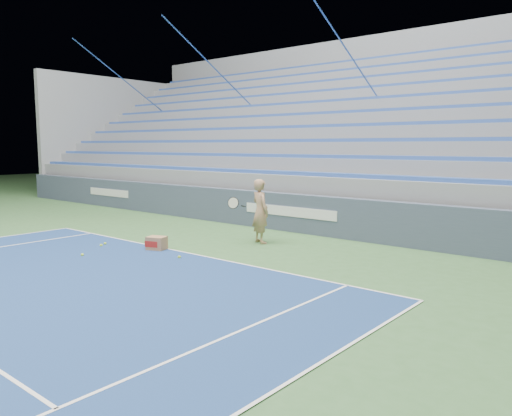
# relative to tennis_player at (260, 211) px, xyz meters

# --- Properties ---
(sponsor_barrier) EXTENTS (30.00, 0.32, 1.10)m
(sponsor_barrier) POSITION_rel_tennis_player_xyz_m (-0.40, 1.95, -0.27)
(sponsor_barrier) COLOR #3C475B
(sponsor_barrier) RESTS_ON ground
(bleachers) EXTENTS (31.00, 9.15, 7.30)m
(bleachers) POSITION_rel_tennis_player_xyz_m (-0.40, 7.67, 1.53)
(bleachers) COLOR gray
(bleachers) RESTS_ON ground
(tennis_player) EXTENTS (0.96, 0.91, 1.64)m
(tennis_player) POSITION_rel_tennis_player_xyz_m (0.00, 0.00, 0.00)
(tennis_player) COLOR tan
(tennis_player) RESTS_ON ground
(ball_box) EXTENTS (0.52, 0.46, 0.33)m
(ball_box) POSITION_rel_tennis_player_xyz_m (-1.35, -2.26, -0.66)
(ball_box) COLOR #9A6E4A
(ball_box) RESTS_ON ground
(tennis_ball_0) EXTENTS (0.07, 0.07, 0.07)m
(tennis_ball_0) POSITION_rel_tennis_player_xyz_m (-2.72, -2.90, -0.79)
(tennis_ball_0) COLOR #C4F031
(tennis_ball_0) RESTS_ON ground
(tennis_ball_1) EXTENTS (0.07, 0.07, 0.07)m
(tennis_ball_1) POSITION_rel_tennis_player_xyz_m (-2.84, -2.71, -0.79)
(tennis_ball_1) COLOR #C4F031
(tennis_ball_1) RESTS_ON ground
(tennis_ball_2) EXTENTS (0.07, 0.07, 0.07)m
(tennis_ball_2) POSITION_rel_tennis_player_xyz_m (-2.09, -3.79, -0.79)
(tennis_ball_2) COLOR #C4F031
(tennis_ball_2) RESTS_ON ground
(tennis_ball_3) EXTENTS (0.07, 0.07, 0.07)m
(tennis_ball_3) POSITION_rel_tennis_player_xyz_m (-0.25, -2.52, -0.79)
(tennis_ball_3) COLOR #C4F031
(tennis_ball_3) RESTS_ON ground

